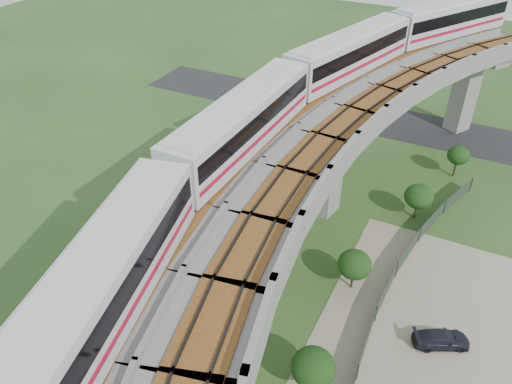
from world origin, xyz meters
TOP-DOWN VIEW (x-y plane):
  - ground at (0.00, 0.00)m, footprint 160.00×160.00m
  - dirt_lot at (14.00, -2.00)m, footprint 18.00×26.00m
  - asphalt_road at (0.00, 30.00)m, footprint 60.00×8.00m
  - viaduct at (3.84, 0.00)m, footprint 19.58×73.98m
  - metro_train at (0.86, 7.80)m, footprint 14.65×60.78m
  - fence at (9.75, 0.00)m, footprint 3.87×38.73m
  - tree_0 at (10.43, 21.34)m, footprint 2.12×2.12m
  - tree_1 at (8.41, 12.97)m, footprint 2.47×2.47m
  - tree_2 at (6.05, 2.40)m, footprint 2.45×2.45m
  - tree_3 at (6.50, -6.88)m, footprint 2.62×2.62m
  - car_dark at (12.83, 0.03)m, footprint 3.95×3.01m

SIDE VIEW (x-z plane):
  - ground at x=0.00m, z-range 0.00..0.00m
  - asphalt_road at x=0.00m, z-range 0.00..0.03m
  - dirt_lot at x=14.00m, z-range 0.00..0.04m
  - car_dark at x=12.83m, z-range 0.04..1.11m
  - fence at x=9.75m, z-range 0.00..1.50m
  - tree_1 at x=8.41m, z-range 0.59..3.87m
  - tree_3 at x=6.50m, z-range 0.56..3.93m
  - tree_2 at x=6.05m, z-range 0.61..3.93m
  - tree_0 at x=10.43m, z-range 0.73..4.03m
  - viaduct at x=3.84m, z-range 3.35..14.75m
  - metro_train at x=0.86m, z-range 10.49..14.13m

